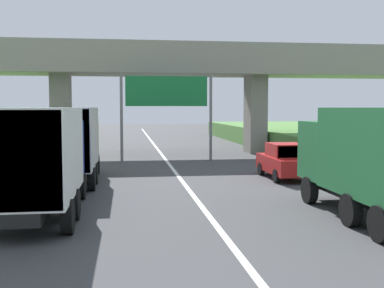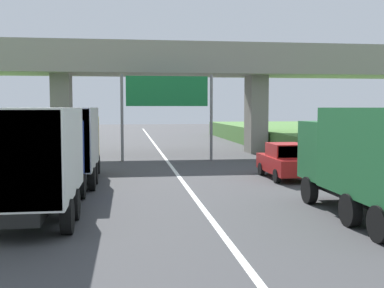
{
  "view_description": "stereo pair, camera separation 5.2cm",
  "coord_description": "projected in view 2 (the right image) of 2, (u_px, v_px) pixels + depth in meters",
  "views": [
    {
      "loc": [
        -2.59,
        1.74,
        3.45
      ],
      "look_at": [
        0.0,
        20.47,
        2.0
      ],
      "focal_mm": 44.89,
      "sensor_mm": 36.0,
      "label": 1
    },
    {
      "loc": [
        -2.54,
        1.73,
        3.45
      ],
      "look_at": [
        0.0,
        20.47,
        2.0
      ],
      "focal_mm": 44.89,
      "sensor_mm": 36.0,
      "label": 2
    }
  ],
  "objects": [
    {
      "name": "car_red",
      "position": [
        286.0,
        161.0,
        23.13
      ],
      "size": [
        1.86,
        4.1,
        1.72
      ],
      "color": "red",
      "rests_on": "ground"
    },
    {
      "name": "truck_blue",
      "position": [
        40.0,
        156.0,
        15.02
      ],
      "size": [
        2.44,
        7.3,
        3.44
      ],
      "color": "black",
      "rests_on": "ground"
    },
    {
      "name": "truck_yellow",
      "position": [
        71.0,
        141.0,
        21.87
      ],
      "size": [
        2.44,
        7.3,
        3.44
      ],
      "color": "black",
      "rests_on": "ground"
    },
    {
      "name": "overhead_highway_sign",
      "position": [
        167.0,
        97.0,
        30.41
      ],
      "size": [
        5.88,
        0.18,
        5.53
      ],
      "color": "slate",
      "rests_on": "ground"
    },
    {
      "name": "truck_green",
      "position": [
        376.0,
        158.0,
        14.47
      ],
      "size": [
        2.44,
        7.3,
        3.44
      ],
      "color": "black",
      "rests_on": "ground"
    },
    {
      "name": "lane_centre_stripe",
      "position": [
        171.0,
        166.0,
        28.31
      ],
      "size": [
        0.2,
        99.54,
        0.01
      ],
      "primitive_type": "cube",
      "color": "white",
      "rests_on": "ground"
    },
    {
      "name": "overpass_bridge",
      "position": [
        161.0,
        71.0,
        35.2
      ],
      "size": [
        40.0,
        4.8,
        8.03
      ],
      "color": "gray",
      "rests_on": "ground"
    }
  ]
}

